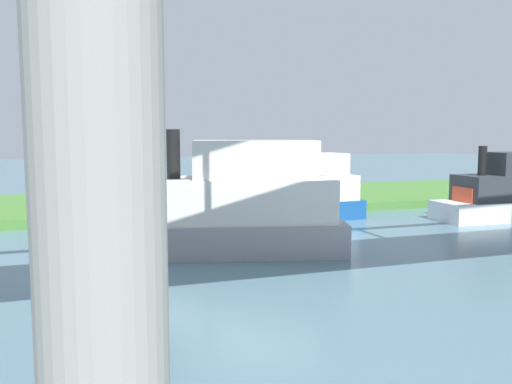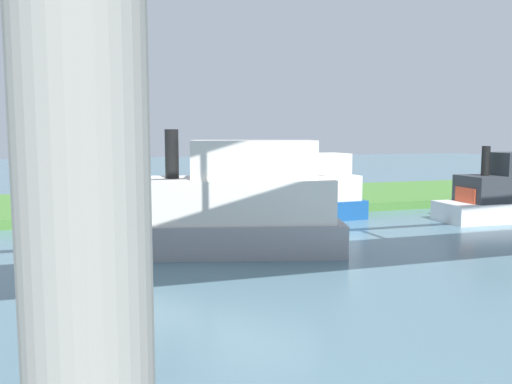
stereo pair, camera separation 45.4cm
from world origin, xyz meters
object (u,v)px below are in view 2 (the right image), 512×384
(bridge_pylon, at_px, (81,135))
(motorboat_white, at_px, (230,207))
(mooring_post, at_px, (334,195))
(marker_buoy, at_px, (84,300))
(person_on_bank, at_px, (108,197))
(houseboat_blue, at_px, (299,193))

(bridge_pylon, xyz_separation_m, motorboat_white, (-5.39, -10.11, -2.83))
(mooring_post, xyz_separation_m, motorboat_white, (9.38, 9.76, 0.92))
(mooring_post, distance_m, marker_buoy, 21.22)
(person_on_bank, height_order, houseboat_blue, houseboat_blue)
(marker_buoy, bearing_deg, person_on_bank, -94.84)
(bridge_pylon, distance_m, person_on_bank, 20.72)
(bridge_pylon, relative_size, mooring_post, 12.67)
(bridge_pylon, xyz_separation_m, mooring_post, (-14.76, -19.87, -3.75))
(motorboat_white, xyz_separation_m, marker_buoy, (5.48, 5.38, -1.53))
(motorboat_white, relative_size, houseboat_blue, 1.27)
(bridge_pylon, relative_size, houseboat_blue, 1.18)
(mooring_post, height_order, motorboat_white, motorboat_white)
(mooring_post, height_order, houseboat_blue, houseboat_blue)
(houseboat_blue, xyz_separation_m, marker_buoy, (11.13, 11.86, -1.20))
(bridge_pylon, height_order, motorboat_white, bridge_pylon)
(person_on_bank, relative_size, motorboat_white, 0.14)
(mooring_post, height_order, marker_buoy, mooring_post)
(houseboat_blue, bearing_deg, bridge_pylon, 56.38)
(person_on_bank, height_order, marker_buoy, person_on_bank)
(bridge_pylon, height_order, mooring_post, bridge_pylon)
(person_on_bank, xyz_separation_m, marker_buoy, (1.33, 15.67, -0.95))
(bridge_pylon, bearing_deg, houseboat_blue, -123.62)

